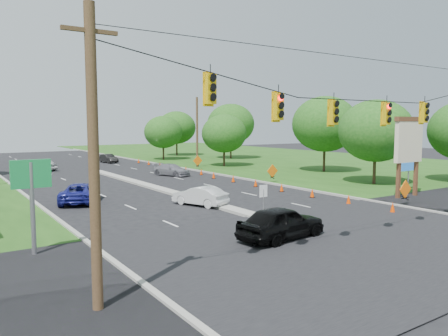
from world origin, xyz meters
TOP-DOWN VIEW (x-y plane):
  - ground at (0.00, 0.00)m, footprint 160.00×160.00m
  - grass_right at (30.00, 20.00)m, footprint 40.00×160.00m
  - cross_street at (0.00, 0.00)m, footprint 160.00×14.00m
  - curb_left at (-10.10, 30.00)m, footprint 0.25×110.00m
  - curb_right at (10.10, 30.00)m, footprint 0.25×110.00m
  - median at (0.00, 21.00)m, footprint 1.00×34.00m
  - median_sign at (0.00, 6.00)m, footprint 0.55×0.06m
  - signal_span at (-0.05, -1.00)m, footprint 25.60×0.32m
  - utility_pole_far_right at (12.50, 35.00)m, footprint 0.28×0.28m
  - pylon_sign at (14.31, 6.20)m, footprint 5.90×2.30m
  - cone_0 at (8.01, 3.00)m, footprint 0.32×0.32m
  - cone_1 at (8.01, 6.50)m, footprint 0.32×0.32m
  - cone_2 at (8.01, 10.00)m, footprint 0.32×0.32m
  - cone_3 at (8.01, 13.50)m, footprint 0.32×0.32m
  - cone_4 at (8.01, 17.00)m, footprint 0.32×0.32m
  - cone_5 at (8.01, 20.50)m, footprint 0.32×0.32m
  - cone_6 at (8.01, 24.00)m, footprint 0.32×0.32m
  - cone_7 at (8.61, 27.50)m, footprint 0.32×0.32m
  - cone_8 at (8.61, 31.00)m, footprint 0.32×0.32m
  - cone_9 at (8.61, 34.50)m, footprint 0.32×0.32m
  - cone_10 at (8.61, 38.00)m, footprint 0.32×0.32m
  - cone_11 at (8.61, 41.50)m, footprint 0.32×0.32m
  - cone_12 at (8.61, 45.00)m, footprint 0.32×0.32m
  - work_sign_0 at (10.80, 4.00)m, footprint 1.27×0.58m
  - work_sign_1 at (10.80, 18.00)m, footprint 1.27×0.58m
  - work_sign_2 at (10.80, 32.00)m, footprint 1.27×0.58m
  - tree_7 at (18.00, 12.00)m, footprint 6.72×6.72m
  - tree_8 at (22.00, 22.00)m, footprint 7.56×7.56m
  - tree_9 at (16.00, 34.00)m, footprint 5.88×5.88m
  - tree_10 at (24.00, 44.00)m, footprint 7.56×7.56m
  - tree_11 at (20.00, 55.00)m, footprint 6.72×6.72m
  - tree_12 at (14.00, 48.00)m, footprint 5.88×5.88m
  - black_sedan at (-2.02, 2.11)m, footprint 5.06×2.56m
  - white_sedan at (-0.77, 11.95)m, footprint 2.71×4.28m
  - blue_pickup at (-7.28, 17.67)m, footprint 4.24×5.60m
  - silver_car_far at (5.54, 28.60)m, footprint 3.25×4.78m
  - silver_car_oncoming at (-4.93, 41.78)m, footprint 2.96×4.36m
  - dark_car_receding at (5.17, 47.87)m, footprint 1.78×3.97m

SIDE VIEW (x-z plane):
  - ground at x=0.00m, z-range 0.00..0.00m
  - grass_right at x=30.00m, z-range -0.03..0.03m
  - cross_street at x=0.00m, z-range -0.01..0.01m
  - curb_left at x=-10.10m, z-range -0.08..0.08m
  - curb_right at x=10.10m, z-range -0.08..0.08m
  - median at x=0.00m, z-range -0.09..0.09m
  - cone_0 at x=8.01m, z-range 0.00..0.70m
  - cone_1 at x=8.01m, z-range 0.00..0.70m
  - cone_2 at x=8.01m, z-range 0.00..0.70m
  - cone_3 at x=8.01m, z-range 0.00..0.70m
  - cone_4 at x=8.01m, z-range 0.00..0.70m
  - cone_5 at x=8.01m, z-range 0.00..0.70m
  - cone_6 at x=8.01m, z-range 0.00..0.70m
  - cone_7 at x=8.61m, z-range 0.00..0.70m
  - cone_8 at x=8.61m, z-range 0.00..0.70m
  - cone_9 at x=8.61m, z-range 0.00..0.70m
  - cone_10 at x=8.61m, z-range 0.00..0.70m
  - cone_11 at x=8.61m, z-range 0.00..0.70m
  - cone_12 at x=8.61m, z-range 0.00..0.70m
  - dark_car_receding at x=5.17m, z-range 0.00..1.26m
  - silver_car_far at x=5.54m, z-range 0.00..1.29m
  - white_sedan at x=-0.77m, z-range 0.00..1.33m
  - silver_car_oncoming at x=-4.93m, z-range 0.00..1.38m
  - blue_pickup at x=-7.28m, z-range 0.00..1.41m
  - black_sedan at x=-2.02m, z-range 0.00..1.65m
  - work_sign_0 at x=10.80m, z-range 0.41..1.78m
  - work_sign_1 at x=10.80m, z-range 0.41..1.78m
  - work_sign_2 at x=10.80m, z-range 0.41..1.78m
  - median_sign at x=0.00m, z-range 0.44..2.49m
  - pylon_sign at x=14.31m, z-range 0.94..7.06m
  - tree_9 at x=16.00m, z-range 0.91..7.77m
  - tree_12 at x=14.00m, z-range 0.91..7.77m
  - utility_pole_far_right at x=12.50m, z-range 0.00..9.00m
  - tree_7 at x=18.00m, z-range 1.04..8.88m
  - tree_11 at x=20.00m, z-range 1.04..8.88m
  - signal_span at x=-0.05m, z-range 0.47..9.47m
  - tree_8 at x=22.00m, z-range 1.17..9.99m
  - tree_10 at x=24.00m, z-range 1.17..9.99m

